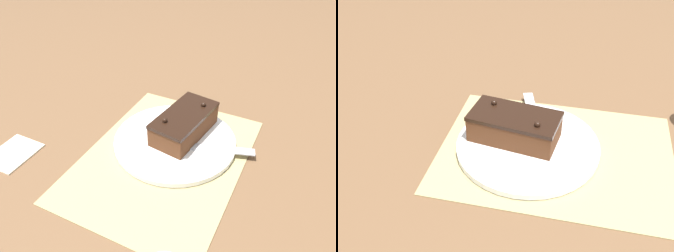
{
  "view_description": "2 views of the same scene",
  "coord_description": "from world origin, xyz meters",
  "views": [
    {
      "loc": [
        0.49,
        0.25,
        0.51
      ],
      "look_at": [
        -0.04,
        -0.01,
        0.07
      ],
      "focal_mm": 35.0,
      "sensor_mm": 36.0,
      "label": 1
    },
    {
      "loc": [
        0.04,
        -0.61,
        0.51
      ],
      "look_at": [
        -0.1,
        -0.02,
        0.07
      ],
      "focal_mm": 42.0,
      "sensor_mm": 36.0,
      "label": 2
    }
  ],
  "objects": [
    {
      "name": "ground_plane",
      "position": [
        0.0,
        0.0,
        0.0
      ],
      "size": [
        3.0,
        3.0,
        0.0
      ],
      "primitive_type": "plane",
      "color": "brown"
    },
    {
      "name": "chocolate_cake",
      "position": [
        -0.09,
        0.01,
        0.05
      ],
      "size": [
        0.19,
        0.11,
        0.07
      ],
      "rotation": [
        0.0,
        0.0,
        -0.14
      ],
      "color": "#512D19",
      "rests_on": "cake_plate"
    },
    {
      "name": "cake_plate",
      "position": [
        -0.06,
        -0.0,
        0.01
      ],
      "size": [
        0.29,
        0.29,
        0.01
      ],
      "color": "white",
      "rests_on": "placemat_woven"
    },
    {
      "name": "folded_napkin",
      "position": [
        0.14,
        -0.32,
        0.0
      ],
      "size": [
        0.11,
        0.09,
        0.01
      ],
      "primitive_type": "cube",
      "color": "beige",
      "rests_on": "ground_plane"
    },
    {
      "name": "placemat_woven",
      "position": [
        0.0,
        0.0,
        0.0
      ],
      "size": [
        0.46,
        0.34,
        0.0
      ],
      "primitive_type": "cube",
      "color": "tan",
      "rests_on": "ground_plane"
    },
    {
      "name": "serving_knife",
      "position": [
        -0.04,
        0.04,
        0.02
      ],
      "size": [
        0.09,
        0.22,
        0.01
      ],
      "rotation": [
        0.0,
        0.0,
        0.31
      ],
      "color": "slate",
      "rests_on": "cake_plate"
    }
  ]
}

